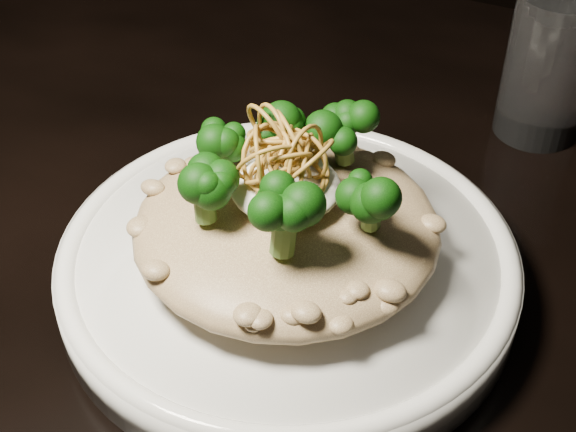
# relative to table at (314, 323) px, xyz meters

# --- Properties ---
(table) EXTENTS (1.10, 0.80, 0.75)m
(table) POSITION_rel_table_xyz_m (0.00, 0.00, 0.00)
(table) COLOR black
(table) RESTS_ON ground
(plate) EXTENTS (0.28, 0.28, 0.03)m
(plate) POSITION_rel_table_xyz_m (0.00, -0.05, 0.10)
(plate) COLOR white
(plate) RESTS_ON table
(risotto) EXTENTS (0.18, 0.18, 0.04)m
(risotto) POSITION_rel_table_xyz_m (0.00, -0.05, 0.13)
(risotto) COLOR brown
(risotto) RESTS_ON plate
(broccoli) EXTENTS (0.13, 0.13, 0.05)m
(broccoli) POSITION_rel_table_xyz_m (0.01, -0.05, 0.18)
(broccoli) COLOR black
(broccoli) RESTS_ON risotto
(cheese) EXTENTS (0.06, 0.06, 0.02)m
(cheese) POSITION_rel_table_xyz_m (0.00, -0.05, 0.16)
(cheese) COLOR white
(cheese) RESTS_ON risotto
(shallots) EXTENTS (0.05, 0.05, 0.03)m
(shallots) POSITION_rel_table_xyz_m (-0.00, -0.05, 0.19)
(shallots) COLOR #8B5E1D
(shallots) RESTS_ON cheese
(drinking_glass) EXTENTS (0.07, 0.07, 0.11)m
(drinking_glass) POSITION_rel_table_xyz_m (0.10, 0.19, 0.14)
(drinking_glass) COLOR white
(drinking_glass) RESTS_ON table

